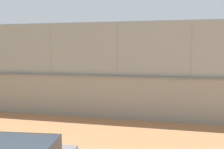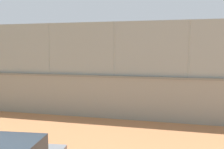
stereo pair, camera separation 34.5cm
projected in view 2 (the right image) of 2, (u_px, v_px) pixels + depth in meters
The scene contains 5 objects.
ground_plane at pixel (112, 79), 25.07m from camera, with size 260.00×260.00×0.00m, color #B27247.
player_at_service_line at pixel (151, 75), 19.73m from camera, with size 1.13×0.71×1.60m.
player_foreground_swinging at pixel (150, 85), 14.34m from camera, with size 0.94×0.95×1.60m.
sports_ball at pixel (148, 87), 19.09m from camera, with size 0.16×0.16×0.16m, color white.
courtside_bench at pixel (218, 108), 10.85m from camera, with size 1.61×0.43×0.87m.
Camera 2 is at (-6.72, 23.97, 3.00)m, focal length 40.33 mm.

